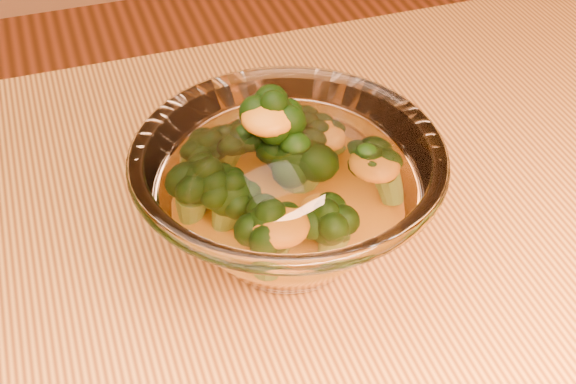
# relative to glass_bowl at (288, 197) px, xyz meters

# --- Properties ---
(glass_bowl) EXTENTS (0.21, 0.21, 0.09)m
(glass_bowl) POSITION_rel_glass_bowl_xyz_m (0.00, 0.00, 0.00)
(glass_bowl) COLOR white
(glass_bowl) RESTS_ON table
(cheese_sauce) EXTENTS (0.11, 0.11, 0.03)m
(cheese_sauce) POSITION_rel_glass_bowl_xyz_m (0.00, 0.00, -0.02)
(cheese_sauce) COLOR orange
(cheese_sauce) RESTS_ON glass_bowl
(broccoli_heap) EXTENTS (0.15, 0.13, 0.08)m
(broccoli_heap) POSITION_rel_glass_bowl_xyz_m (-0.00, 0.01, 0.01)
(broccoli_heap) COLOR black
(broccoli_heap) RESTS_ON cheese_sauce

